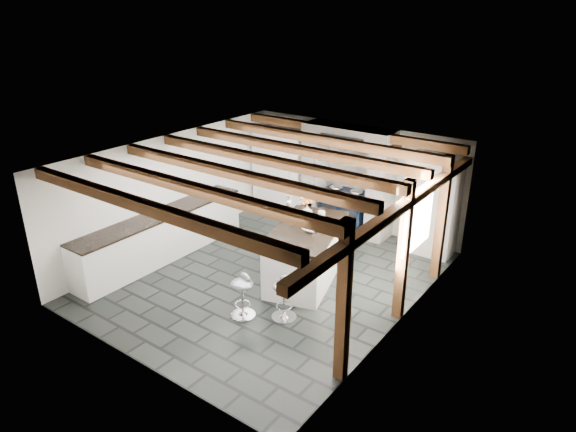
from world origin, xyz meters
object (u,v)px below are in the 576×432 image
Objects in this scene: range_cooker at (345,209)px; bar_stool_near at (284,293)px; bar_stool_far at (243,291)px; kitchen_island at (306,253)px.

range_cooker is 3.73m from bar_stool_near.
bar_stool_near reaches higher than bar_stool_far.
kitchen_island is 1.34m from bar_stool_near.
range_cooker is 3.96m from bar_stool_far.
range_cooker is 0.45× the size of kitchen_island.
range_cooker is 1.36× the size of bar_stool_far.
bar_stool_near is at bearing -87.35° from kitchen_island.
kitchen_island is at bearing -76.87° from range_cooker.
range_cooker is 1.35× the size of bar_stool_near.
bar_stool_far is at bearing -110.98° from kitchen_island.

